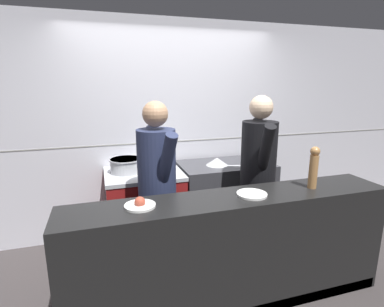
% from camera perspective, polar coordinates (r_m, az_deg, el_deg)
% --- Properties ---
extents(ground_plane, '(14.00, 14.00, 0.00)m').
position_cam_1_polar(ground_plane, '(3.06, 2.84, -24.19)').
color(ground_plane, '#383333').
extents(wall_back_tiled, '(8.00, 0.06, 2.60)m').
position_cam_1_polar(wall_back_tiled, '(3.74, -3.92, 4.63)').
color(wall_back_tiled, silver).
rests_on(wall_back_tiled, ground_plane).
extents(oven_range, '(0.84, 0.71, 0.90)m').
position_cam_1_polar(oven_range, '(3.52, -8.98, -10.50)').
color(oven_range, maroon).
rests_on(oven_range, ground_plane).
extents(prep_counter, '(1.11, 0.65, 0.92)m').
position_cam_1_polar(prep_counter, '(3.77, 6.25, -8.67)').
color(prep_counter, '#38383D').
rests_on(prep_counter, ground_plane).
extents(pass_counter, '(2.74, 0.45, 0.98)m').
position_cam_1_polar(pass_counter, '(2.67, 7.76, -18.02)').
color(pass_counter, black).
rests_on(pass_counter, ground_plane).
extents(stock_pot, '(0.35, 0.35, 0.15)m').
position_cam_1_polar(stock_pot, '(3.37, -12.49, -2.13)').
color(stock_pot, '#B7BABF').
rests_on(stock_pot, oven_range).
extents(sauce_pot, '(0.31, 0.31, 0.19)m').
position_cam_1_polar(sauce_pot, '(3.34, -5.96, -1.72)').
color(sauce_pot, '#B7BABF').
rests_on(sauce_pot, oven_range).
extents(mixing_bowl_steel, '(0.26, 0.26, 0.09)m').
position_cam_1_polar(mixing_bowl_steel, '(3.52, 4.78, -1.51)').
color(mixing_bowl_steel, '#B7BABF').
rests_on(mixing_bowl_steel, prep_counter).
extents(chefs_knife, '(0.35, 0.11, 0.02)m').
position_cam_1_polar(chefs_knife, '(3.50, 6.13, -2.31)').
color(chefs_knife, '#B7BABF').
rests_on(chefs_knife, prep_counter).
extents(plated_dish_main, '(0.23, 0.23, 0.08)m').
position_cam_1_polar(plated_dish_main, '(2.26, -9.88, -9.53)').
color(plated_dish_main, white).
rests_on(plated_dish_main, pass_counter).
extents(plated_dish_appetiser, '(0.25, 0.25, 0.02)m').
position_cam_1_polar(plated_dish_appetiser, '(2.50, 11.33, -7.61)').
color(plated_dish_appetiser, white).
rests_on(plated_dish_appetiser, pass_counter).
extents(pepper_mill, '(0.08, 0.08, 0.37)m').
position_cam_1_polar(pepper_mill, '(2.76, 22.17, -2.33)').
color(pepper_mill, '#AD7A47').
rests_on(pepper_mill, pass_counter).
extents(chef_head_cook, '(0.42, 0.75, 1.72)m').
position_cam_1_polar(chef_head_cook, '(2.77, -6.65, -5.92)').
color(chef_head_cook, black).
rests_on(chef_head_cook, ground_plane).
extents(chef_sous, '(0.43, 0.76, 1.75)m').
position_cam_1_polar(chef_sous, '(3.13, 12.42, -3.53)').
color(chef_sous, black).
rests_on(chef_sous, ground_plane).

